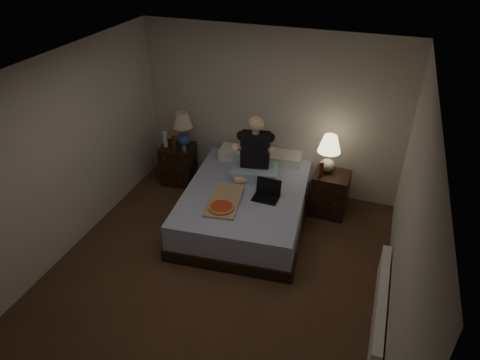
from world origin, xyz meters
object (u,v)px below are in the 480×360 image
at_px(water_bottle, 165,139).
at_px(laptop, 266,191).
at_px(person, 255,148).
at_px(pizza_box, 221,208).
at_px(bed, 245,205).
at_px(soda_can, 184,149).
at_px(radiator, 380,306).
at_px(nightstand_right, 330,194).
at_px(beer_bottle_left, 174,143).
at_px(nightstand_left, 179,164).
at_px(lamp_left, 183,129).
at_px(beer_bottle_right, 321,169).
at_px(lamp_right, 329,154).

distance_m(water_bottle, laptop, 1.99).
height_order(person, pizza_box, person).
distance_m(bed, soda_can, 1.35).
bearing_deg(radiator, laptop, 146.58).
bearing_deg(radiator, soda_can, 151.33).
bearing_deg(person, nightstand_right, 1.96).
xyz_separation_m(water_bottle, beer_bottle_left, (0.18, -0.05, -0.01)).
height_order(soda_can, laptop, laptop).
distance_m(water_bottle, pizza_box, 1.81).
bearing_deg(water_bottle, laptop, -20.73).
bearing_deg(person, nightstand_left, 157.29).
bearing_deg(person, beer_bottle_left, 162.05).
height_order(lamp_left, soda_can, lamp_left).
xyz_separation_m(nightstand_left, lamp_left, (0.09, 0.07, 0.61)).
bearing_deg(soda_can, nightstand_left, 145.08).
relative_size(beer_bottle_left, beer_bottle_right, 1.00).
height_order(nightstand_left, beer_bottle_right, beer_bottle_right).
bearing_deg(beer_bottle_right, nightstand_right, 33.93).
xyz_separation_m(nightstand_right, water_bottle, (-2.62, -0.03, 0.45)).
bearing_deg(laptop, pizza_box, -135.27).
bearing_deg(bed, nightstand_right, 23.44).
relative_size(water_bottle, laptop, 0.74).
distance_m(lamp_right, person, 1.03).
height_order(lamp_right, pizza_box, lamp_right).
bearing_deg(bed, laptop, -27.50).
height_order(nightstand_left, person, person).
distance_m(laptop, pizza_box, 0.64).
bearing_deg(bed, beer_bottle_right, 22.61).
relative_size(nightstand_right, soda_can, 6.50).
xyz_separation_m(lamp_left, water_bottle, (-0.25, -0.14, -0.16)).
bearing_deg(lamp_right, radiator, -63.06).
height_order(beer_bottle_left, person, person).
bearing_deg(laptop, nightstand_left, 157.02).
bearing_deg(water_bottle, lamp_left, 29.47).
distance_m(lamp_right, soda_can, 2.19).
xyz_separation_m(nightstand_right, laptop, (-0.76, -0.74, 0.33)).
distance_m(nightstand_left, laptop, 1.90).
xyz_separation_m(nightstand_left, beer_bottle_left, (0.02, -0.12, 0.44)).
height_order(beer_bottle_left, radiator, beer_bottle_left).
xyz_separation_m(lamp_left, pizza_box, (1.15, -1.28, -0.35)).
bearing_deg(beer_bottle_right, lamp_left, 174.64).
height_order(bed, laptop, laptop).
distance_m(nightstand_left, beer_bottle_left, 0.46).
xyz_separation_m(water_bottle, person, (1.54, -0.21, 0.23)).
relative_size(beer_bottle_left, laptop, 0.68).
relative_size(lamp_left, laptop, 1.65).
xyz_separation_m(person, pizza_box, (-0.15, -0.93, -0.42)).
distance_m(bed, person, 0.82).
height_order(beer_bottle_right, pizza_box, beer_bottle_right).
relative_size(lamp_right, laptop, 1.65).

